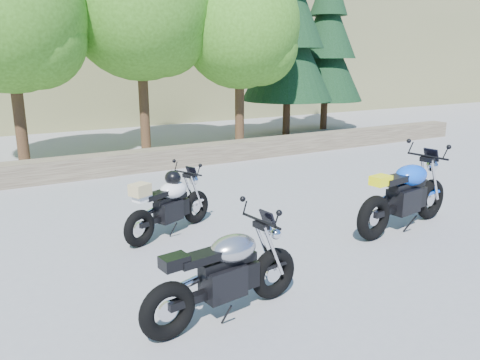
% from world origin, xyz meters
% --- Properties ---
extents(ground, '(90.00, 90.00, 0.00)m').
position_xyz_m(ground, '(0.00, 0.00, 0.00)').
color(ground, gray).
rests_on(ground, ground).
extents(stone_wall, '(22.00, 0.55, 0.50)m').
position_xyz_m(stone_wall, '(0.00, 5.50, 0.25)').
color(stone_wall, brown).
rests_on(stone_wall, ground).
extents(tree_decid_left, '(3.67, 3.67, 5.62)m').
position_xyz_m(tree_decid_left, '(-2.39, 7.14, 3.63)').
color(tree_decid_left, '#382314').
rests_on(tree_decid_left, ground).
extents(tree_decid_mid, '(4.08, 4.08, 6.24)m').
position_xyz_m(tree_decid_mid, '(0.91, 7.54, 4.04)').
color(tree_decid_mid, '#382314').
rests_on(tree_decid_mid, ground).
extents(tree_decid_right, '(3.54, 3.54, 5.41)m').
position_xyz_m(tree_decid_right, '(3.71, 6.94, 3.50)').
color(tree_decid_right, '#382314').
rests_on(tree_decid_right, ground).
extents(conifer_near, '(3.17, 3.17, 7.06)m').
position_xyz_m(conifer_near, '(6.20, 8.20, 3.68)').
color(conifer_near, '#382314').
rests_on(conifer_near, ground).
extents(conifer_far, '(2.82, 2.82, 6.27)m').
position_xyz_m(conifer_far, '(8.40, 8.80, 3.27)').
color(conifer_far, '#382314').
rests_on(conifer_far, ground).
extents(silver_bike, '(1.97, 0.62, 0.99)m').
position_xyz_m(silver_bike, '(-1.38, -1.47, 0.48)').
color(silver_bike, black).
rests_on(silver_bike, ground).
extents(white_bike, '(1.71, 0.89, 1.01)m').
position_xyz_m(white_bike, '(-1.01, 1.12, 0.49)').
color(white_bike, black).
rests_on(white_bike, ground).
extents(blue_bike, '(2.28, 0.72, 1.15)m').
position_xyz_m(blue_bike, '(2.38, -0.52, 0.56)').
color(blue_bike, black).
rests_on(blue_bike, ground).
extents(backpack, '(0.29, 0.28, 0.33)m').
position_xyz_m(backpack, '(4.16, 0.60, 0.16)').
color(backpack, black).
rests_on(backpack, ground).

